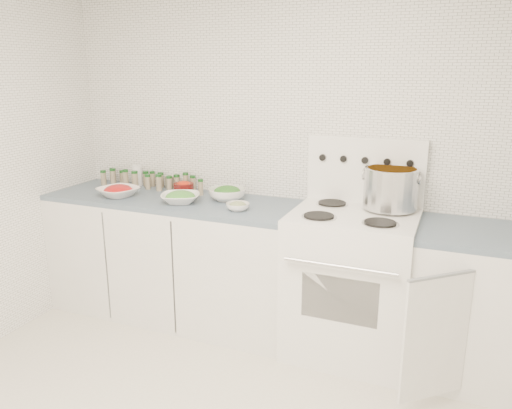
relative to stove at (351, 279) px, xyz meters
name	(u,v)px	position (x,y,z in m)	size (l,w,h in m)	color
room_walls	(185,127)	(-0.48, -1.19, 1.06)	(3.54, 3.04, 2.52)	white
counter_left	(175,257)	(-1.30, 0.00, -0.05)	(1.85, 0.62, 0.90)	white
stove	(351,279)	(0.00, 0.00, 0.00)	(0.76, 0.70, 1.36)	white
counter_right	(492,308)	(0.82, 0.00, -0.05)	(0.89, 0.89, 0.90)	white
stock_pot	(391,186)	(0.18, 0.15, 0.59)	(0.35, 0.33, 0.25)	silver
bowl_tomato	(118,191)	(-1.68, -0.11, 0.44)	(0.34, 0.34, 0.09)	white
bowl_snowpea	(180,197)	(-1.18, -0.09, 0.44)	(0.34, 0.34, 0.09)	white
bowl_broccoli	(227,193)	(-0.92, 0.10, 0.45)	(0.35, 0.35, 0.11)	white
bowl_zucchini	(238,206)	(-0.74, -0.11, 0.43)	(0.18, 0.18, 0.06)	white
bowl_pepper	(184,187)	(-1.30, 0.16, 0.45)	(0.15, 0.15, 0.09)	#510F0E
salt_canister	(137,176)	(-1.77, 0.25, 0.48)	(0.08, 0.08, 0.16)	white
tin_can	(170,182)	(-1.48, 0.26, 0.45)	(0.07, 0.07, 0.09)	#B0AC95
spice_cluster	(148,180)	(-1.65, 0.21, 0.47)	(0.92, 0.16, 0.14)	gray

